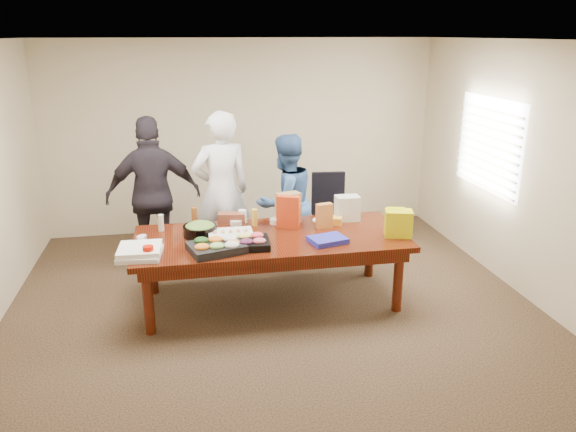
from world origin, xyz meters
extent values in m
cube|color=#47301E|center=(0.00, 0.00, -0.01)|extent=(5.50, 5.00, 0.02)
cube|color=white|center=(0.00, 0.00, 2.71)|extent=(5.50, 5.00, 0.02)
cube|color=beige|center=(0.00, 2.50, 1.35)|extent=(5.50, 0.04, 2.70)
cube|color=beige|center=(0.00, -2.50, 1.35)|extent=(5.50, 0.04, 2.70)
cube|color=beige|center=(2.75, 0.00, 1.35)|extent=(0.04, 5.00, 2.70)
cube|color=white|center=(2.72, 0.60, 1.50)|extent=(0.03, 1.40, 1.10)
cube|color=beige|center=(2.68, 0.60, 1.50)|extent=(0.04, 1.36, 1.00)
cube|color=#4C1C0F|center=(0.00, 0.00, 0.38)|extent=(2.80, 1.20, 0.75)
cube|color=black|center=(0.97, 1.15, 0.51)|extent=(0.56, 0.56, 1.02)
imported|color=white|center=(-0.42, 1.06, 0.96)|extent=(0.78, 0.59, 1.92)
imported|color=#355A8D|center=(0.33, 0.94, 0.82)|extent=(1.00, 0.93, 1.64)
imported|color=black|center=(-1.22, 1.13, 0.94)|extent=(1.12, 0.52, 1.87)
cube|color=black|center=(-0.58, -0.32, 0.79)|extent=(0.60, 0.52, 0.08)
cube|color=black|center=(-0.29, -0.25, 0.79)|extent=(0.49, 0.39, 0.07)
cube|color=silver|center=(-0.42, -0.03, 0.79)|extent=(0.45, 0.34, 0.08)
cylinder|color=black|center=(-0.72, 0.14, 0.81)|extent=(0.40, 0.40, 0.11)
cube|color=#272AA5|center=(0.54, -0.29, 0.78)|extent=(0.41, 0.34, 0.05)
cube|color=red|center=(0.23, 0.23, 0.93)|extent=(0.26, 0.18, 0.35)
cube|color=#CEE001|center=(1.30, -0.15, 0.89)|extent=(0.20, 0.12, 0.28)
cube|color=#C67933|center=(0.61, 0.15, 0.89)|extent=(0.19, 0.11, 0.27)
cylinder|color=white|center=(-0.24, 0.49, 0.82)|extent=(0.11, 0.11, 0.15)
cylinder|color=gold|center=(-0.12, 0.36, 0.84)|extent=(0.08, 0.08, 0.19)
cylinder|color=brown|center=(-0.76, 0.50, 0.85)|extent=(0.07, 0.07, 0.20)
cylinder|color=beige|center=(-1.12, 0.38, 0.84)|extent=(0.06, 0.06, 0.18)
cube|color=yellow|center=(0.72, 0.27, 0.79)|extent=(0.27, 0.21, 0.08)
cube|color=brown|center=(-0.36, 0.49, 0.81)|extent=(0.31, 0.18, 0.12)
cube|color=olive|center=(0.26, 0.40, 0.92)|extent=(0.29, 0.22, 0.34)
cylinder|color=#C21100|center=(-1.21, -0.41, 0.82)|extent=(0.11, 0.11, 0.13)
cylinder|color=silver|center=(-1.30, -0.07, 0.81)|extent=(0.08, 0.08, 0.11)
cylinder|color=silver|center=(-1.29, -0.02, 0.80)|extent=(0.09, 0.09, 0.10)
cube|color=white|center=(-1.30, -0.32, 0.77)|extent=(0.43, 0.43, 0.05)
cube|color=white|center=(-1.30, -0.30, 0.82)|extent=(0.41, 0.41, 0.05)
cylinder|color=white|center=(0.96, 0.40, 0.76)|extent=(0.28, 0.28, 0.01)
cylinder|color=white|center=(0.66, 0.37, 0.76)|extent=(0.31, 0.31, 0.02)
cylinder|color=beige|center=(0.12, 0.39, 0.78)|extent=(0.18, 0.18, 0.06)
cylinder|color=silver|center=(-0.31, 0.43, 0.78)|extent=(0.15, 0.15, 0.05)
cube|color=beige|center=(0.93, 0.36, 0.89)|extent=(0.26, 0.19, 0.28)
cube|color=#D7D209|center=(1.30, -0.24, 0.89)|extent=(0.31, 0.26, 0.27)
camera|label=1|loc=(-0.84, -5.39, 2.76)|focal=34.89mm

